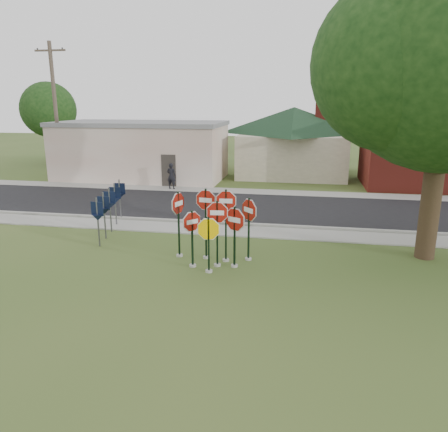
% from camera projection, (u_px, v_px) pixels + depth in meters
% --- Properties ---
extents(ground, '(120.00, 120.00, 0.00)m').
position_uv_depth(ground, '(208.00, 279.00, 14.28)').
color(ground, '#36511E').
rests_on(ground, ground).
extents(sidewalk_near, '(60.00, 1.60, 0.06)m').
position_uv_depth(sidewalk_near, '(234.00, 231.00, 19.50)').
color(sidewalk_near, gray).
rests_on(sidewalk_near, ground).
extents(road, '(60.00, 7.00, 0.04)m').
position_uv_depth(road, '(247.00, 208.00, 23.79)').
color(road, black).
rests_on(road, ground).
extents(sidewalk_far, '(60.00, 1.60, 0.06)m').
position_uv_depth(sidewalk_far, '(256.00, 192.00, 27.87)').
color(sidewalk_far, gray).
rests_on(sidewalk_far, ground).
extents(curb, '(60.00, 0.20, 0.14)m').
position_uv_depth(curb, '(238.00, 224.00, 20.45)').
color(curb, gray).
rests_on(curb, ground).
extents(stop_sign_center, '(1.04, 0.24, 2.47)m').
position_uv_depth(stop_sign_center, '(217.00, 225.00, 15.05)').
color(stop_sign_center, '#9F9D94').
rests_on(stop_sign_center, ground).
extents(stop_sign_yellow, '(1.03, 0.24, 2.05)m').
position_uv_depth(stop_sign_yellow, '(209.00, 238.00, 14.58)').
color(stop_sign_yellow, '#9F9D94').
rests_on(stop_sign_yellow, ground).
extents(stop_sign_left, '(0.68, 0.72, 2.14)m').
position_uv_depth(stop_sign_left, '(192.00, 232.00, 15.06)').
color(stop_sign_left, '#9F9D94').
rests_on(stop_sign_left, ground).
extents(stop_sign_right, '(1.00, 0.54, 2.28)m').
position_uv_depth(stop_sign_right, '(235.00, 229.00, 15.01)').
color(stop_sign_right, '#9F9D94').
rests_on(stop_sign_right, ground).
extents(stop_sign_back_right, '(1.01, 0.24, 2.76)m').
position_uv_depth(stop_sign_back_right, '(226.00, 216.00, 15.48)').
color(stop_sign_back_right, '#9F9D94').
rests_on(stop_sign_back_right, ground).
extents(stop_sign_back_left, '(1.03, 0.24, 2.73)m').
position_uv_depth(stop_sign_back_left, '(206.00, 214.00, 15.77)').
color(stop_sign_back_left, '#9F9D94').
rests_on(stop_sign_back_left, ground).
extents(stop_sign_far_right, '(0.80, 0.80, 2.44)m').
position_uv_depth(stop_sign_far_right, '(249.00, 220.00, 15.65)').
color(stop_sign_far_right, '#9F9D94').
rests_on(stop_sign_far_right, ground).
extents(stop_sign_far_left, '(0.32, 1.07, 2.59)m').
position_uv_depth(stop_sign_far_left, '(178.00, 215.00, 15.98)').
color(stop_sign_far_left, '#9F9D94').
rests_on(stop_sign_far_left, ground).
extents(route_sign_row, '(1.43, 4.63, 2.00)m').
position_uv_depth(route_sign_row, '(110.00, 205.00, 19.19)').
color(route_sign_row, '#59595E').
rests_on(route_sign_row, ground).
extents(building_stucco, '(12.20, 6.20, 4.20)m').
position_uv_depth(building_stucco, '(142.00, 150.00, 32.42)').
color(building_stucco, silver).
rests_on(building_stucco, ground).
extents(building_house, '(11.60, 11.60, 6.20)m').
position_uv_depth(building_house, '(294.00, 128.00, 33.92)').
color(building_house, beige).
rests_on(building_house, ground).
extents(building_brick, '(10.20, 6.20, 4.75)m').
position_uv_depth(building_brick, '(442.00, 151.00, 29.16)').
color(building_brick, maroon).
rests_on(building_brick, ground).
extents(utility_pole_near, '(2.20, 0.26, 9.50)m').
position_uv_depth(utility_pole_near, '(56.00, 111.00, 29.91)').
color(utility_pole_near, '#45392E').
rests_on(utility_pole_near, ground).
extents(bg_tree_left, '(4.90, 4.90, 7.35)m').
position_uv_depth(bg_tree_left, '(48.00, 110.00, 39.35)').
color(bg_tree_left, black).
rests_on(bg_tree_left, ground).
extents(pedestrian, '(0.67, 0.49, 1.70)m').
position_uv_depth(pedestrian, '(171.00, 176.00, 28.50)').
color(pedestrian, black).
rests_on(pedestrian, sidewalk_far).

